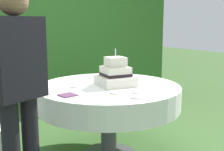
% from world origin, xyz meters
% --- Properties ---
extents(foliage_hedge, '(5.13, 0.47, 2.37)m').
position_xyz_m(foliage_hedge, '(0.00, 2.25, 1.19)').
color(foliage_hedge, '#336628').
rests_on(foliage_hedge, ground_plane).
extents(cake_table, '(1.42, 1.42, 0.74)m').
position_xyz_m(cake_table, '(0.00, 0.00, 0.63)').
color(cake_table, '#4C4C51').
rests_on(cake_table, ground_plane).
extents(wedding_cake, '(0.38, 0.38, 0.36)m').
position_xyz_m(wedding_cake, '(0.06, -0.03, 0.85)').
color(wedding_cake, silver).
rests_on(wedding_cake, cake_table).
extents(serving_plate_near, '(0.12, 0.12, 0.01)m').
position_xyz_m(serving_plate_near, '(0.06, -0.40, 0.75)').
color(serving_plate_near, white).
rests_on(serving_plate_near, cake_table).
extents(serving_plate_far, '(0.13, 0.13, 0.01)m').
position_xyz_m(serving_plate_far, '(-0.11, -0.30, 0.75)').
color(serving_plate_far, white).
rests_on(serving_plate_far, cake_table).
extents(serving_plate_left, '(0.12, 0.12, 0.01)m').
position_xyz_m(serving_plate_left, '(-0.05, -0.54, 0.75)').
color(serving_plate_left, white).
rests_on(serving_plate_left, cake_table).
extents(serving_plate_right, '(0.14, 0.14, 0.01)m').
position_xyz_m(serving_plate_right, '(-0.28, 0.12, 0.75)').
color(serving_plate_right, white).
rests_on(serving_plate_right, cake_table).
extents(napkin_stack, '(0.15, 0.15, 0.01)m').
position_xyz_m(napkin_stack, '(-0.51, -0.16, 0.75)').
color(napkin_stack, '#603856').
rests_on(napkin_stack, cake_table).
extents(standing_person, '(0.41, 0.31, 1.60)m').
position_xyz_m(standing_person, '(-0.99, -0.42, 0.93)').
color(standing_person, black).
rests_on(standing_person, ground_plane).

